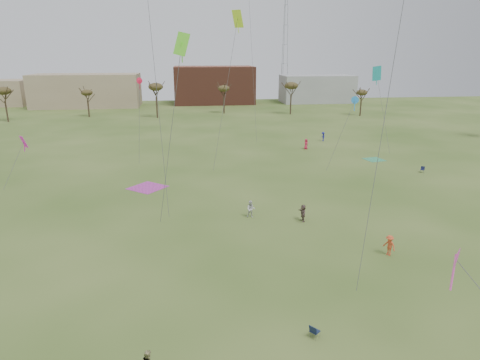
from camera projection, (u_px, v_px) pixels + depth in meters
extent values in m
plane|color=#335219|center=(264.00, 315.00, 26.92)|extent=(260.00, 260.00, 0.00)
imported|color=brown|center=(303.00, 213.00, 41.76)|extent=(0.53, 1.63, 1.75)
imported|color=#D14C27|center=(389.00, 245.00, 34.70)|extent=(1.11, 1.32, 1.77)
imported|color=silver|center=(251.00, 209.00, 42.73)|extent=(0.99, 0.84, 1.79)
imported|color=#B81F3E|center=(306.00, 144.00, 73.29)|extent=(1.04, 1.05, 1.83)
imported|color=navy|center=(323.00, 137.00, 79.96)|extent=(0.69, 1.16, 1.75)
cube|color=#B838A4|center=(147.00, 188.00, 52.44)|extent=(5.48, 5.48, 0.03)
cube|color=#389A66|center=(374.00, 160.00, 66.20)|extent=(3.30, 3.30, 0.03)
cube|color=#15203B|center=(315.00, 331.00, 24.72)|extent=(0.70, 0.70, 0.04)
cube|color=#15203B|center=(313.00, 330.00, 24.50)|extent=(0.42, 0.47, 0.44)
cube|color=#141838|center=(422.00, 170.00, 58.89)|extent=(0.70, 0.70, 0.04)
cube|color=#141838|center=(423.00, 168.00, 59.02)|extent=(0.48, 0.41, 0.44)
cube|color=#5CCF24|center=(182.00, 44.00, 33.85)|extent=(0.92, 0.92, 1.82)
cube|color=#5CCF24|center=(182.00, 52.00, 34.03)|extent=(0.08, 0.08, 1.63)
cylinder|color=#4C4C51|center=(170.00, 140.00, 36.68)|extent=(2.69, 1.46, 15.99)
cone|color=#DD45AD|center=(455.00, 259.00, 21.59)|extent=(1.24, 0.09, 1.24)
cube|color=#DD45AD|center=(453.00, 272.00, 21.82)|extent=(0.08, 0.08, 2.03)
cylinder|color=#4C4C51|center=(386.00, 108.00, 25.89)|extent=(2.90, 2.53, 24.09)
cylinder|color=#4C4C51|center=(157.00, 98.00, 38.96)|extent=(1.21, 3.36, 22.63)
cone|color=#2582D4|center=(355.00, 100.00, 55.18)|extent=(1.00, 0.07, 1.00)
cube|color=#2582D4|center=(355.00, 105.00, 55.36)|extent=(0.08, 0.08, 1.64)
cylinder|color=#4C4C51|center=(340.00, 136.00, 56.00)|extent=(3.60, 0.71, 9.37)
cube|color=#CF24A6|center=(24.00, 142.00, 50.02)|extent=(0.78, 0.78, 1.53)
cube|color=#CF24A6|center=(24.00, 146.00, 50.17)|extent=(0.08, 0.08, 1.38)
cylinder|color=#4C4C51|center=(14.00, 166.00, 49.33)|extent=(2.09, 2.79, 5.12)
cube|color=#B5E225|center=(238.00, 19.00, 53.28)|extent=(1.12, 1.12, 2.21)
cube|color=#B5E225|center=(238.00, 25.00, 53.51)|extent=(0.08, 0.08, 1.99)
cylinder|color=#4C4C51|center=(225.00, 97.00, 54.97)|extent=(3.65, 2.01, 19.48)
cone|color=red|center=(139.00, 81.00, 57.71)|extent=(0.86, 0.06, 0.86)
cube|color=red|center=(140.00, 85.00, 57.87)|extent=(0.08, 0.08, 1.41)
cylinder|color=#4C4C51|center=(139.00, 123.00, 59.02)|extent=(0.84, 0.76, 11.64)
cube|color=teal|center=(377.00, 73.00, 66.25)|extent=(1.14, 1.14, 2.24)
cube|color=teal|center=(376.00, 78.00, 66.48)|extent=(0.08, 0.08, 2.01)
cylinder|color=#4C4C51|center=(383.00, 113.00, 66.30)|extent=(1.66, 3.89, 12.21)
cylinder|color=#4C4C51|center=(253.00, 67.00, 73.18)|extent=(0.92, 5.10, 25.73)
cylinder|color=#3A2B1E|center=(7.00, 111.00, 101.95)|extent=(0.40, 0.40, 5.10)
ellipsoid|color=#473D1E|center=(3.00, 91.00, 100.52)|extent=(3.57, 3.57, 1.87)
cylinder|color=#3A2B1E|center=(89.00, 109.00, 109.95)|extent=(0.40, 0.40, 4.32)
ellipsoid|color=#473D1E|center=(87.00, 93.00, 108.73)|extent=(3.02, 3.02, 1.58)
cylinder|color=#3A2B1E|center=(157.00, 107.00, 108.18)|extent=(0.40, 0.40, 5.40)
ellipsoid|color=#473D1E|center=(156.00, 87.00, 106.66)|extent=(3.78, 3.78, 1.98)
cylinder|color=#3A2B1E|center=(224.00, 105.00, 116.16)|extent=(0.40, 0.40, 4.68)
ellipsoid|color=#473D1E|center=(224.00, 88.00, 114.85)|extent=(3.28, 3.28, 1.72)
cylinder|color=#3A2B1E|center=(291.00, 105.00, 114.47)|extent=(0.40, 0.40, 5.28)
ellipsoid|color=#473D1E|center=(291.00, 86.00, 112.98)|extent=(3.70, 3.70, 1.94)
cylinder|color=#3A2B1E|center=(361.00, 108.00, 112.07)|extent=(0.40, 0.40, 4.20)
ellipsoid|color=#473D1E|center=(362.00, 92.00, 110.89)|extent=(2.94, 2.94, 1.54)
cube|color=#937F60|center=(87.00, 90.00, 130.34)|extent=(32.00, 14.00, 10.00)
cube|color=brown|center=(214.00, 85.00, 139.65)|extent=(26.00, 16.00, 12.00)
cube|color=gray|center=(317.00, 89.00, 142.44)|extent=(24.00, 12.00, 9.00)
cylinder|color=#9EA3A8|center=(287.00, 44.00, 143.76)|extent=(0.16, 0.16, 38.00)
cylinder|color=#9EA3A8|center=(283.00, 45.00, 144.33)|extent=(0.16, 0.16, 38.00)
cylinder|color=#9EA3A8|center=(284.00, 44.00, 142.85)|extent=(0.16, 0.16, 38.00)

